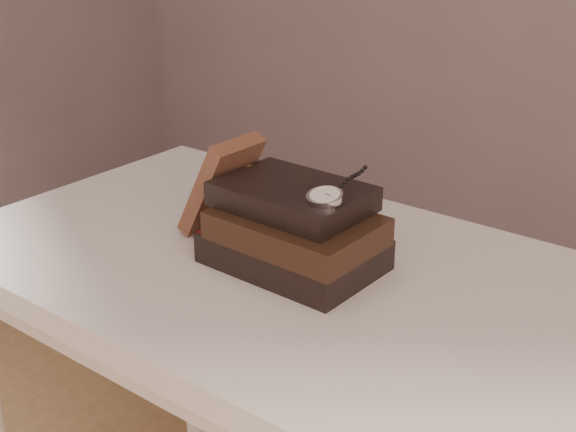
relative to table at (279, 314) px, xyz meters
The scene contains 5 objects.
table is the anchor object (origin of this frame).
book_stack 0.15m from the table, ahead, with size 0.25×0.17×0.12m.
journal 0.22m from the table, 170.00° to the left, with size 0.02×0.10×0.17m, color #47261B.
pocket_watch 0.24m from the table, ahead, with size 0.05×0.15×0.02m.
eyeglasses 0.19m from the table, 123.32° to the left, with size 0.10×0.12×0.05m.
Camera 1 is at (0.63, -0.44, 1.25)m, focal length 47.91 mm.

